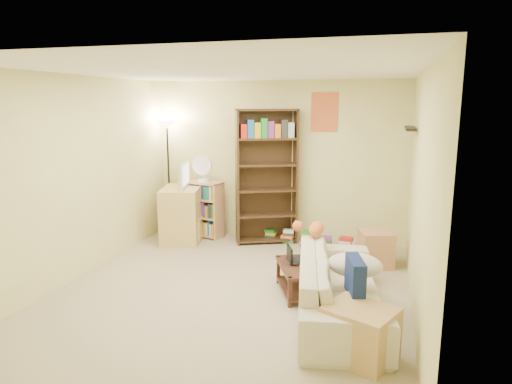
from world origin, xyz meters
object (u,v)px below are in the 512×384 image
Objects in this scene: laptop at (299,261)px; sofa at (340,286)px; mug at (312,269)px; desk_fan at (203,168)px; coffee_table at (299,276)px; tall_bookshelf at (266,173)px; short_bookshelf at (202,209)px; tv_stand at (182,214)px; end_cabinet at (360,333)px; floor_lamp at (168,143)px; tabby_cat at (313,228)px; television at (181,175)px; side_table at (376,248)px.

sofa is at bearing -134.31° from laptop.
mug is 2.98m from desk_fan.
coffee_table is 2.68× the size of laptop.
short_bookshelf is (-1.10, 0.04, -0.64)m from tall_bookshelf.
end_cabinet is at bearing -56.91° from tv_stand.
floor_lamp is (-3.06, 2.28, 1.20)m from sofa.
laptop is at bearing -34.82° from floor_lamp.
floor_lamp is (-1.70, 0.09, 0.41)m from tall_bookshelf.
floor_lamp is (-2.66, 1.53, 0.81)m from tabby_cat.
tabby_cat is 0.72× the size of television.
television reaches higher than tv_stand.
laptop is at bearing -128.06° from side_table.
tall_bookshelf reaches higher than floor_lamp.
tall_bookshelf is 4.33× the size of side_table.
coffee_table is 2.18m from tall_bookshelf.
laptop is at bearing -117.17° from tabby_cat.
side_table is at bearing 31.87° from coffee_table.
laptop is 2.65m from television.
desk_fan reaches higher than end_cabinet.
mug is 2.95m from short_bookshelf.
sofa is 6.77× the size of laptop.
television reaches higher than tabby_cat.
side_table is at bearing -110.30° from television.
floor_lamp reaches higher than short_bookshelf.
mug is at bearing -68.72° from coffee_table.
coffee_table is 1.57× the size of end_cabinet.
desk_fan is (-2.10, 1.97, 0.76)m from mug.
television is at bearing 0.00° from tv_stand.
short_bookshelf is at bearing -4.38° from floor_lamp.
floor_lamp is (-2.54, 1.77, 1.15)m from laptop.
mug is 2.97m from television.
mug is at bearing -139.86° from television.
floor_lamp is at bearing 43.50° from sofa.
television is 1.22× the size of end_cabinet.
coffee_table is 2.71m from short_bookshelf.
laptop is at bearing -28.66° from short_bookshelf.
sofa is 2.52× the size of coffee_table.
floor_lamp is 4.70m from end_cabinet.
television is at bearing 144.42° from mug.
tv_stand is at bearing 144.42° from mug.
mug is 3.61m from floor_lamp.
television is 0.74× the size of short_bookshelf.
tabby_cat is 0.43m from laptop.
laptop is 1.53m from end_cabinet.
floor_lamp reaches higher than sofa.
floor_lamp reaches higher than tabby_cat.
desk_fan reaches higher than coffee_table.
coffee_table is 2.79m from desk_fan.
floor_lamp is at bearing 143.15° from mug.
short_bookshelf is at bearing -45.56° from television.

